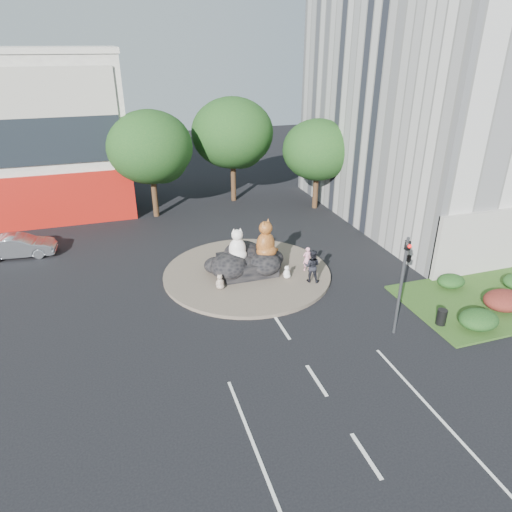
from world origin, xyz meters
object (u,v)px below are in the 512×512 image
(pedestrian_pink, at_px, (307,259))
(kitten_calico, at_px, (220,281))
(pedestrian_dark, at_px, (312,266))
(litter_bin, at_px, (442,317))
(cat_white, at_px, (237,244))
(cat_tabby, at_px, (266,238))
(kitten_white, at_px, (287,272))
(parked_car, at_px, (19,246))

(pedestrian_pink, bearing_deg, kitten_calico, 0.53)
(pedestrian_dark, distance_m, litter_bin, 7.35)
(pedestrian_dark, bearing_deg, pedestrian_pink, -71.37)
(cat_white, height_order, kitten_calico, cat_white)
(kitten_calico, bearing_deg, cat_white, 61.70)
(pedestrian_pink, distance_m, litter_bin, 8.32)
(kitten_calico, height_order, pedestrian_dark, pedestrian_dark)
(pedestrian_dark, bearing_deg, cat_tabby, -15.99)
(cat_tabby, bearing_deg, pedestrian_pink, -52.63)
(kitten_white, distance_m, pedestrian_dark, 1.57)
(cat_white, relative_size, kitten_calico, 2.20)
(kitten_white, relative_size, litter_bin, 1.00)
(cat_white, relative_size, cat_tabby, 0.84)
(pedestrian_dark, bearing_deg, parked_car, 1.55)
(parked_car, relative_size, litter_bin, 5.55)
(cat_tabby, relative_size, litter_bin, 2.90)
(kitten_calico, xyz_separation_m, kitten_white, (4.01, 0.02, -0.04))
(cat_tabby, distance_m, parked_car, 16.22)
(kitten_white, height_order, pedestrian_dark, pedestrian_dark)
(cat_white, height_order, cat_tabby, cat_tabby)
(pedestrian_dark, bearing_deg, kitten_calico, 22.12)
(litter_bin, bearing_deg, pedestrian_pink, 118.94)
(kitten_calico, relative_size, kitten_white, 1.11)
(kitten_white, bearing_deg, kitten_calico, 170.87)
(pedestrian_dark, bearing_deg, cat_white, -1.32)
(cat_tabby, height_order, kitten_calico, cat_tabby)
(kitten_calico, bearing_deg, parked_car, 158.41)
(cat_white, height_order, kitten_white, cat_white)
(cat_white, bearing_deg, litter_bin, -39.47)
(pedestrian_pink, bearing_deg, parked_car, -30.50)
(cat_tabby, relative_size, kitten_white, 2.90)
(pedestrian_pink, relative_size, litter_bin, 1.89)
(cat_white, distance_m, pedestrian_pink, 4.30)
(cat_tabby, xyz_separation_m, pedestrian_dark, (2.05, -2.19, -1.09))
(cat_white, bearing_deg, cat_tabby, 0.74)
(kitten_calico, distance_m, kitten_white, 4.01)
(cat_white, relative_size, parked_car, 0.44)
(kitten_calico, xyz_separation_m, pedestrian_pink, (5.51, 0.56, 0.31))
(pedestrian_pink, height_order, parked_car, pedestrian_pink)
(kitten_white, xyz_separation_m, parked_car, (-15.35, 8.47, 0.13))
(kitten_white, bearing_deg, cat_tabby, 112.47)
(cat_tabby, xyz_separation_m, parked_car, (-14.50, 7.11, -1.53))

